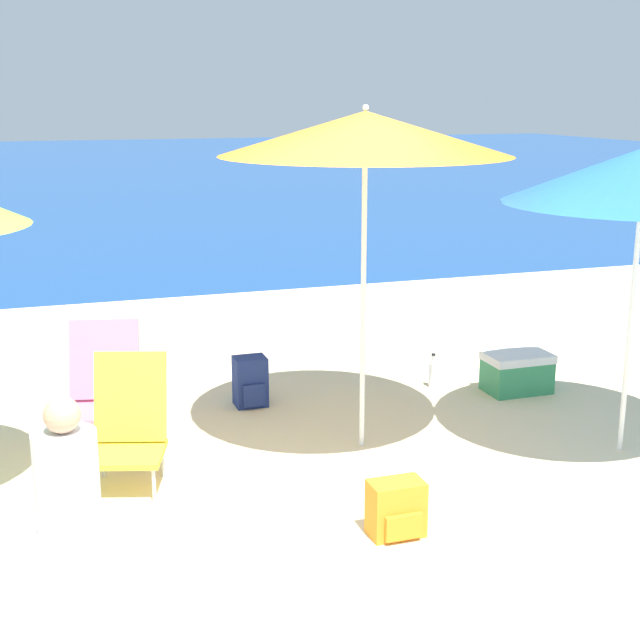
# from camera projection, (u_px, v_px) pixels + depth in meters

# --- Properties ---
(ground_plane) EXTENTS (60.00, 60.00, 0.00)m
(ground_plane) POSITION_uv_depth(u_px,v_px,m) (304.00, 538.00, 4.98)
(ground_plane) COLOR beige
(sea_water) EXTENTS (60.00, 40.00, 0.01)m
(sea_water) POSITION_uv_depth(u_px,v_px,m) (64.00, 170.00, 29.17)
(sea_water) COLOR #19478C
(sea_water) RESTS_ON ground
(beach_umbrella_orange) EXTENTS (1.93, 1.93, 2.34)m
(beach_umbrella_orange) POSITION_uv_depth(u_px,v_px,m) (365.00, 134.00, 5.77)
(beach_umbrella_orange) COLOR white
(beach_umbrella_orange) RESTS_ON ground
(beach_chair_yellow) EXTENTS (0.59, 0.64, 0.82)m
(beach_chair_yellow) POSITION_uv_depth(u_px,v_px,m) (129.00, 422.00, 5.62)
(beach_chair_yellow) COLOR silver
(beach_chair_yellow) RESTS_ON ground
(beach_chair_pink) EXTENTS (0.62, 0.71, 0.82)m
(beach_chair_pink) POSITION_uv_depth(u_px,v_px,m) (103.00, 384.00, 6.39)
(beach_chair_pink) COLOR silver
(beach_chair_pink) RESTS_ON ground
(person_seated_near) EXTENTS (0.57, 0.57, 0.91)m
(person_seated_near) POSITION_uv_depth(u_px,v_px,m) (68.00, 495.00, 4.65)
(person_seated_near) COLOR silver
(person_seated_near) RESTS_ON ground
(backpack_orange) EXTENTS (0.31, 0.22, 0.32)m
(backpack_orange) POSITION_uv_depth(u_px,v_px,m) (396.00, 509.00, 4.97)
(backpack_orange) COLOR orange
(backpack_orange) RESTS_ON ground
(backpack_navy) EXTENTS (0.25, 0.23, 0.40)m
(backpack_navy) POSITION_uv_depth(u_px,v_px,m) (250.00, 382.00, 7.05)
(backpack_navy) COLOR navy
(backpack_navy) RESTS_ON ground
(water_bottle) EXTENTS (0.07, 0.07, 0.30)m
(water_bottle) POSITION_uv_depth(u_px,v_px,m) (433.00, 374.00, 7.51)
(water_bottle) COLOR silver
(water_bottle) RESTS_ON ground
(cooler_box) EXTENTS (0.53, 0.35, 0.33)m
(cooler_box) POSITION_uv_depth(u_px,v_px,m) (517.00, 372.00, 7.39)
(cooler_box) COLOR #338C59
(cooler_box) RESTS_ON ground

